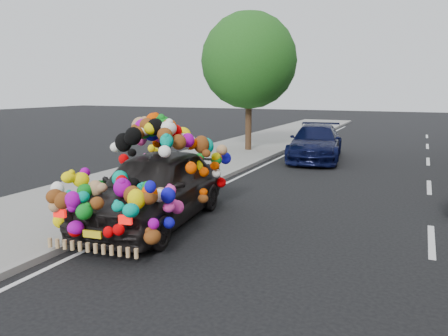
% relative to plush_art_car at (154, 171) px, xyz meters
% --- Properties ---
extents(ground, '(100.00, 100.00, 0.00)m').
position_rel_plush_art_car_xyz_m(ground, '(1.78, 1.13, -1.12)').
color(ground, black).
rests_on(ground, ground).
extents(sidewalk, '(4.00, 60.00, 0.12)m').
position_rel_plush_art_car_xyz_m(sidewalk, '(-2.52, 1.13, -1.06)').
color(sidewalk, gray).
rests_on(sidewalk, ground).
extents(kerb, '(0.15, 60.00, 0.13)m').
position_rel_plush_art_car_xyz_m(kerb, '(-0.57, 1.13, -1.06)').
color(kerb, gray).
rests_on(kerb, ground).
extents(lane_markings, '(6.00, 50.00, 0.01)m').
position_rel_plush_art_car_xyz_m(lane_markings, '(5.38, 1.13, -1.12)').
color(lane_markings, silver).
rests_on(lane_markings, ground).
extents(tree_near_sidewalk, '(4.20, 4.20, 6.13)m').
position_rel_plush_art_car_xyz_m(tree_near_sidewalk, '(-2.02, 10.63, 2.90)').
color(tree_near_sidewalk, '#332114').
rests_on(tree_near_sidewalk, ground).
extents(plush_art_car, '(2.72, 4.95, 2.19)m').
position_rel_plush_art_car_xyz_m(plush_art_car, '(0.00, 0.00, 0.00)').
color(plush_art_car, black).
rests_on(plush_art_car, ground).
extents(navy_sedan, '(2.57, 5.00, 1.39)m').
position_rel_plush_art_car_xyz_m(navy_sedan, '(1.22, 9.78, -0.43)').
color(navy_sedan, black).
rests_on(navy_sedan, ground).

